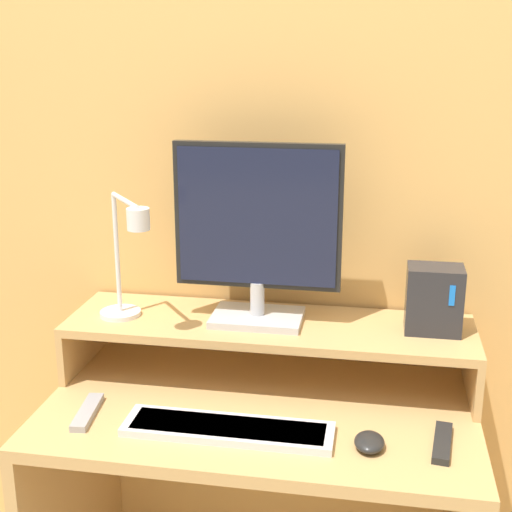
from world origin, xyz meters
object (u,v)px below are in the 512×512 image
at_px(monitor, 257,231).
at_px(keyboard, 228,429).
at_px(remote_secondary, 442,443).
at_px(remote_control, 87,412).
at_px(router_dock, 434,299).
at_px(desk_lamp, 127,261).
at_px(mouse, 369,442).

bearing_deg(monitor, keyboard, -93.12).
distance_m(monitor, keyboard, 0.48).
bearing_deg(remote_secondary, monitor, 149.87).
height_order(keyboard, remote_control, keyboard).
bearing_deg(router_dock, desk_lamp, -172.79).
bearing_deg(keyboard, router_dock, 33.43).
bearing_deg(mouse, monitor, 134.82).
relative_size(monitor, remote_control, 2.76).
xyz_separation_m(router_dock, remote_secondary, (0.02, -0.27, -0.23)).
height_order(monitor, keyboard, monitor).
bearing_deg(monitor, remote_secondary, -30.13).
height_order(desk_lamp, mouse, desk_lamp).
bearing_deg(remote_control, remote_secondary, 0.55).
distance_m(desk_lamp, keyboard, 0.47).
height_order(keyboard, mouse, mouse).
relative_size(monitor, router_dock, 2.74).
relative_size(monitor, keyboard, 0.96).
bearing_deg(router_dock, keyboard, -146.57).
distance_m(remote_control, remote_secondary, 0.81).
bearing_deg(remote_secondary, keyboard, -176.59).
relative_size(keyboard, mouse, 5.52).
height_order(desk_lamp, remote_secondary, desk_lamp).
height_order(router_dock, keyboard, router_dock).
bearing_deg(keyboard, monitor, 86.88).
distance_m(mouse, remote_secondary, 0.16).
bearing_deg(keyboard, mouse, -1.51).
bearing_deg(remote_control, desk_lamp, 75.23).
distance_m(router_dock, keyboard, 0.58).
distance_m(monitor, remote_secondary, 0.65).
bearing_deg(remote_secondary, router_dock, 93.75).
relative_size(monitor, mouse, 5.32).
relative_size(mouse, remote_control, 0.52).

